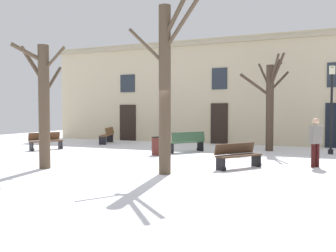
{
  "coord_description": "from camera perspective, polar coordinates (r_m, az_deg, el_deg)",
  "views": [
    {
      "loc": [
        5.32,
        -10.76,
        1.9
      ],
      "look_at": [
        0.0,
        1.91,
        1.32
      ],
      "focal_mm": 38.62,
      "sensor_mm": 36.0,
      "label": 1
    }
  ],
  "objects": [
    {
      "name": "bench_facing_shops",
      "position": [
        18.57,
        -18.75,
        -2.24
      ],
      "size": [
        1.09,
        1.62,
        0.85
      ],
      "rotation": [
        0.0,
        0.0,
        1.13
      ],
      "color": "#51331E",
      "rests_on": "ground"
    },
    {
      "name": "tree_foreground",
      "position": [
        17.79,
        15.8,
        3.92
      ],
      "size": [
        2.14,
        2.38,
        4.49
      ],
      "color": "#423326",
      "rests_on": "ground"
    },
    {
      "name": "building_facade",
      "position": [
        21.24,
        8.25,
        5.67
      ],
      "size": [
        22.43,
        0.6,
        6.11
      ],
      "color": "beige",
      "rests_on": "ground"
    },
    {
      "name": "ground_plane",
      "position": [
        12.15,
        -3.52,
        -6.6
      ],
      "size": [
        35.89,
        35.89,
        0.0
      ],
      "primitive_type": "plane",
      "color": "white"
    },
    {
      "name": "streetlamp",
      "position": [
        17.31,
        24.41,
        3.81
      ],
      "size": [
        0.3,
        0.3,
        3.92
      ],
      "color": "black",
      "rests_on": "ground"
    },
    {
      "name": "litter_bin",
      "position": [
        15.5,
        -1.75,
        -3.16
      ],
      "size": [
        0.49,
        0.49,
        0.79
      ],
      "color": "#4C1E19",
      "rests_on": "ground"
    },
    {
      "name": "bench_by_litter_bin",
      "position": [
        21.39,
        -9.56,
        -1.4
      ],
      "size": [
        1.07,
        1.94,
        0.94
      ],
      "rotation": [
        0.0,
        0.0,
        5.04
      ],
      "color": "brown",
      "rests_on": "ground"
    },
    {
      "name": "bench_back_to_back_right",
      "position": [
        12.18,
        10.97,
        -4.55
      ],
      "size": [
        1.36,
        1.68,
        0.83
      ],
      "rotation": [
        0.0,
        0.0,
        0.97
      ],
      "color": "#3D2819",
      "rests_on": "ground"
    },
    {
      "name": "tree_near_facade",
      "position": [
        12.55,
        -19.09,
        3.75
      ],
      "size": [
        1.73,
        1.56,
        4.06
      ],
      "color": "#4C3D2D",
      "rests_on": "ground"
    },
    {
      "name": "tree_left_of_center",
      "position": [
        10.84,
        -0.41,
        7.04
      ],
      "size": [
        2.18,
        1.73,
        5.58
      ],
      "color": "#4C3D2D",
      "rests_on": "ground"
    },
    {
      "name": "bench_back_to_back_left",
      "position": [
        16.6,
        2.97,
        -2.5
      ],
      "size": [
        1.44,
        1.75,
        0.94
      ],
      "rotation": [
        0.0,
        0.0,
        4.1
      ],
      "color": "#2D4C33",
      "rests_on": "ground"
    },
    {
      "name": "person_strolling",
      "position": [
        13.11,
        22.25,
        -2.08
      ],
      "size": [
        0.42,
        0.43,
        1.66
      ],
      "rotation": [
        0.0,
        0.0,
        3.95
      ],
      "color": "#350F0F",
      "rests_on": "ground"
    }
  ]
}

